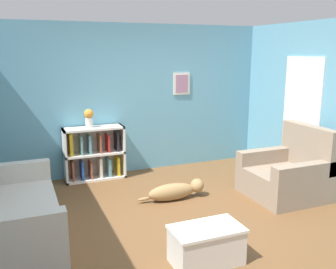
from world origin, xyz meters
name	(u,v)px	position (x,y,z in m)	size (l,w,h in m)	color
ground_plane	(180,220)	(0.00, 0.00, 0.00)	(14.00, 14.00, 0.00)	brown
wall_back	(128,99)	(0.00, 2.25, 1.30)	(5.60, 0.13, 2.60)	#609EB7
couch	(9,218)	(-2.02, 0.14, 0.32)	(0.95, 1.89, 0.84)	beige
bookshelf	(94,154)	(-0.68, 2.03, 0.43)	(1.00, 0.34, 0.90)	silver
recliner_chair	(289,174)	(1.86, 0.17, 0.34)	(1.05, 1.04, 1.05)	gray
coffee_table	(206,244)	(-0.15, -1.01, 0.21)	(0.73, 0.43, 0.39)	silver
dog	(176,191)	(0.23, 0.65, 0.13)	(1.03, 0.22, 0.27)	#9E7A4C
vase	(89,117)	(-0.75, 2.01, 1.07)	(0.16, 0.16, 0.31)	silver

